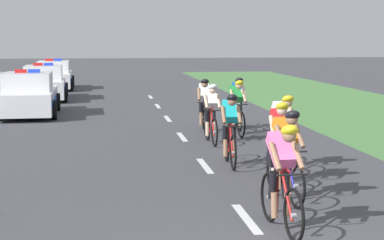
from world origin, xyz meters
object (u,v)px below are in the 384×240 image
(cyclist_second, at_px, (286,154))
(police_car_nearest, at_px, (29,96))
(cyclist_lead, at_px, (282,176))
(police_car_second, at_px, (44,84))
(cyclist_fourth, at_px, (283,130))
(police_car_third, at_px, (54,76))
(cyclist_fifth, at_px, (230,128))
(cyclist_seventh, at_px, (236,107))
(cyclist_eighth, at_px, (204,104))
(cyclist_third, at_px, (279,141))
(cyclist_sixth, at_px, (211,113))
(cyclist_ninth, at_px, (238,102))

(cyclist_second, height_order, police_car_nearest, police_car_nearest)
(cyclist_lead, relative_size, police_car_second, 0.39)
(cyclist_fourth, relative_size, police_car_third, 0.39)
(cyclist_fifth, xyz_separation_m, cyclist_seventh, (1.00, 4.21, 0.00))
(cyclist_fourth, bearing_deg, cyclist_eighth, 98.31)
(cyclist_third, distance_m, cyclist_sixth, 4.66)
(police_car_second, bearing_deg, cyclist_fifth, -71.50)
(cyclist_second, bearing_deg, police_car_second, 106.60)
(cyclist_third, relative_size, cyclist_fourth, 1.00)
(police_car_second, bearing_deg, cyclist_fourth, -68.75)
(cyclist_third, bearing_deg, cyclist_fourth, 71.91)
(cyclist_eighth, bearing_deg, cyclist_sixth, -94.04)
(cyclist_lead, height_order, cyclist_third, same)
(cyclist_third, distance_m, police_car_nearest, 12.75)
(cyclist_sixth, relative_size, cyclist_ninth, 1.00)
(cyclist_eighth, height_order, police_car_nearest, police_car_nearest)
(cyclist_lead, distance_m, police_car_second, 20.71)
(police_car_nearest, distance_m, police_car_second, 5.82)
(cyclist_third, bearing_deg, police_car_third, 104.05)
(cyclist_seventh, distance_m, police_car_nearest, 8.22)
(cyclist_fifth, xyz_separation_m, police_car_nearest, (-5.17, 9.64, -0.11))
(cyclist_second, bearing_deg, cyclist_fifth, 96.28)
(cyclist_fourth, relative_size, police_car_nearest, 0.39)
(cyclist_seventh, bearing_deg, cyclist_second, -95.31)
(cyclist_sixth, relative_size, police_car_nearest, 0.39)
(cyclist_lead, xyz_separation_m, cyclist_seventh, (1.19, 8.85, 0.00))
(cyclist_fifth, relative_size, cyclist_sixth, 1.00)
(cyclist_third, xyz_separation_m, cyclist_eighth, (-0.35, 6.68, 0.00))
(cyclist_second, relative_size, cyclist_third, 1.00)
(cyclist_ninth, height_order, police_car_nearest, police_car_nearest)
(cyclist_eighth, bearing_deg, cyclist_ninth, 22.16)
(cyclist_third, bearing_deg, cyclist_lead, -104.69)
(cyclist_sixth, bearing_deg, police_car_second, 112.66)
(cyclist_lead, distance_m, cyclist_second, 1.72)
(cyclist_third, xyz_separation_m, police_car_third, (-5.74, 22.93, -0.11))
(cyclist_lead, relative_size, cyclist_fourth, 1.00)
(cyclist_fourth, xyz_separation_m, police_car_third, (-6.17, 21.60, -0.11))
(police_car_nearest, relative_size, police_car_second, 0.99)
(cyclist_lead, bearing_deg, police_car_nearest, 109.22)
(cyclist_third, distance_m, cyclist_eighth, 6.68)
(cyclist_sixth, bearing_deg, cyclist_eighth, 85.96)
(cyclist_fourth, bearing_deg, police_car_third, 105.95)
(cyclist_third, xyz_separation_m, police_car_second, (-5.74, 17.20, -0.11))
(cyclist_second, distance_m, police_car_nearest, 13.78)
(cyclist_sixth, relative_size, police_car_third, 0.39)
(cyclist_seventh, relative_size, cyclist_eighth, 1.00)
(cyclist_second, xyz_separation_m, cyclist_fourth, (0.67, 2.58, 0.00))
(cyclist_fourth, xyz_separation_m, cyclist_sixth, (-0.93, 3.31, 0.00))
(cyclist_third, distance_m, cyclist_ninth, 7.14)
(cyclist_fifth, xyz_separation_m, cyclist_ninth, (1.28, 5.36, 0.00))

